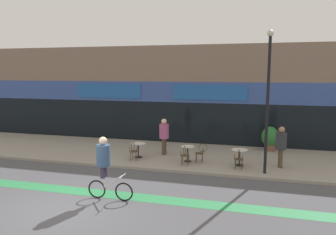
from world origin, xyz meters
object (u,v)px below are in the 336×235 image
Objects in this scene: bistro_table_2 at (240,154)px; cafe_chair_1_near at (185,154)px; planter_pot at (270,138)px; cyclist_1 at (105,162)px; pedestrian_far_end at (164,133)px; pedestrian_near_end at (281,143)px; cafe_chair_1_side at (201,152)px; cafe_chair_0_near at (134,150)px; lamp_post at (268,93)px; cafe_chair_2_near at (239,158)px; bistro_table_0 at (138,147)px; bistro_table_1 at (188,151)px.

bistro_table_2 is 0.82× the size of cafe_chair_1_near.
cyclist_1 reaches higher than planter_pot.
planter_pot reaches higher than cafe_chair_1_near.
pedestrian_far_end is at bearing 164.95° from bistro_table_2.
bistro_table_2 is 0.41× the size of pedestrian_near_end.
cafe_chair_1_side is 0.49× the size of pedestrian_far_end.
pedestrian_near_end is at bearing 6.23° from bistro_table_2.
cafe_chair_0_near is 6.69m from pedestrian_near_end.
lamp_post reaches higher than cyclist_1.
cafe_chair_0_near is 4.88m from cafe_chair_2_near.
planter_pot is 0.72× the size of pedestrian_near_end.
cafe_chair_1_side is 0.50× the size of pedestrian_near_end.
bistro_table_0 is at bearing -6.28° from cafe_chair_1_side.
planter_pot reaches higher than bistro_table_2.
planter_pot reaches higher than bistro_table_1.
cafe_chair_2_near is (4.88, -0.78, 0.01)m from bistro_table_0.
pedestrian_near_end is (6.63, 0.66, 0.56)m from cafe_chair_0_near.
planter_pot is (6.30, 3.76, 0.17)m from cafe_chair_0_near.
cafe_chair_1_near is at bearing 91.29° from cafe_chair_2_near.
cafe_chair_1_side is at bearing -4.39° from pedestrian_near_end.
cafe_chair_0_near is (-4.88, -0.47, -0.01)m from bistro_table_2.
lamp_post is at bearing -95.79° from cafe_chair_1_near.
bistro_table_0 is 5.13m from cyclist_1.
cyclist_1 is (-4.20, -4.26, 0.66)m from cafe_chair_2_near.
planter_pot is at bearing -45.26° from cafe_chair_1_near.
bistro_table_1 is 0.82× the size of cafe_chair_1_side.
planter_pot is at bearing -17.69° from cafe_chair_2_near.
bistro_table_1 is (2.50, -0.11, 0.01)m from bistro_table_0.
pedestrian_far_end is (-5.56, 0.83, 0.01)m from pedestrian_near_end.
cafe_chair_0_near and cafe_chair_1_near have the same top height.
pedestrian_near_end is at bearing 178.04° from cafe_chair_1_side.
pedestrian_far_end is at bearing 39.07° from bistro_table_0.
planter_pot is 9.93m from cyclist_1.
cafe_chair_1_side is at bearing 71.29° from cafe_chair_2_near.
pedestrian_far_end is (0.40, 5.91, -0.09)m from cyclist_1.
bistro_table_0 is 3.13m from cafe_chair_1_side.
cafe_chair_1_near is 1.00× the size of cafe_chair_2_near.
cafe_chair_0_near is 0.42× the size of cyclist_1.
cafe_chair_1_side is at bearing 0.52° from bistro_table_1.
planter_pot is 5.71m from pedestrian_far_end.
cafe_chair_2_near is 4.16m from planter_pot.
cafe_chair_1_side is 1.00× the size of cafe_chair_2_near.
planter_pot is 0.60× the size of cyclist_1.
lamp_post is (1.08, -0.89, 2.79)m from bistro_table_2.
planter_pot is at bearing 40.49° from bistro_table_1.
cafe_chair_1_near is (2.50, -0.74, 0.01)m from bistro_table_0.
cafe_chair_0_near is 1.00× the size of cafe_chair_1_side.
pedestrian_far_end is (-2.05, 0.98, 0.58)m from cafe_chair_1_side.
cyclist_1 reaches higher than bistro_table_1.
cafe_chair_2_near is 6.02m from cyclist_1.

